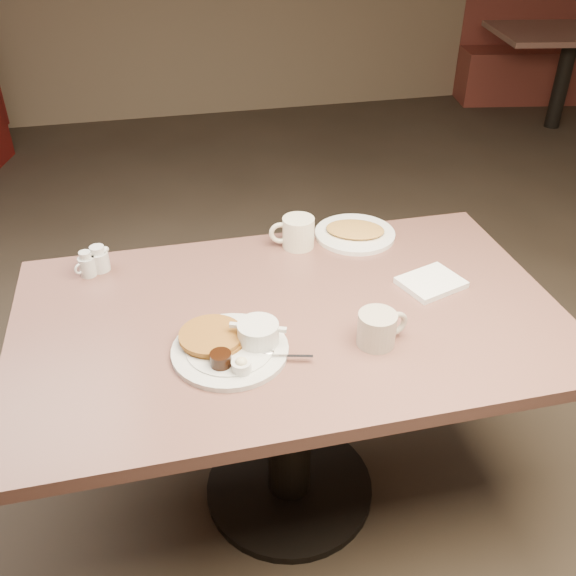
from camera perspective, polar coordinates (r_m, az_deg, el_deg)
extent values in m
cube|color=#4C3F33|center=(2.26, 0.12, -18.04)|extent=(7.00, 8.00, 0.02)
cube|color=#84564C|center=(1.73, 0.15, -2.83)|extent=(1.50, 0.90, 0.04)
cylinder|color=black|center=(1.97, 0.13, -11.13)|extent=(0.14, 0.14, 0.69)
cylinder|color=black|center=(2.24, 0.12, -17.64)|extent=(0.56, 0.56, 0.03)
cylinder|color=silver|center=(1.59, -5.30, -5.67)|extent=(0.39, 0.39, 0.01)
cylinder|color=silver|center=(1.59, -5.32, -5.41)|extent=(0.29, 0.29, 0.00)
cylinder|color=#935D20|center=(1.61, -6.76, -4.53)|extent=(0.22, 0.22, 0.01)
cylinder|color=#935D20|center=(1.60, -7.02, -4.29)|extent=(0.22, 0.22, 0.01)
cylinder|color=silver|center=(1.59, -2.74, -4.10)|extent=(0.14, 0.14, 0.05)
cube|color=silver|center=(1.59, -4.94, -3.39)|extent=(0.03, 0.02, 0.01)
cube|color=silver|center=(1.57, -0.55, -3.82)|extent=(0.03, 0.02, 0.01)
ellipsoid|color=silver|center=(1.58, -3.17, -3.59)|extent=(0.06, 0.06, 0.03)
ellipsoid|color=silver|center=(1.57, -2.27, -3.94)|extent=(0.06, 0.06, 0.02)
cylinder|color=black|center=(1.53, -6.14, -6.51)|extent=(0.07, 0.07, 0.04)
cylinder|color=silver|center=(1.51, -4.27, -7.13)|extent=(0.06, 0.06, 0.03)
ellipsoid|color=beige|center=(1.50, -4.29, -6.73)|extent=(0.04, 0.04, 0.02)
cube|color=silver|center=(1.55, 0.14, -6.23)|extent=(0.12, 0.04, 0.00)
ellipsoid|color=silver|center=(1.57, -1.93, -5.79)|extent=(0.04, 0.04, 0.01)
cylinder|color=#BEB4A2|center=(1.61, 8.08, -3.72)|extent=(0.12, 0.12, 0.09)
cylinder|color=black|center=(1.58, 8.20, -2.57)|extent=(0.09, 0.09, 0.01)
torus|color=#BEB4A2|center=(1.63, 9.75, -3.22)|extent=(0.07, 0.03, 0.07)
cube|color=white|center=(1.88, 12.91, 0.49)|extent=(0.21, 0.18, 0.02)
cylinder|color=white|center=(2.01, 0.95, 5.09)|extent=(0.12, 0.12, 0.10)
torus|color=white|center=(2.00, -0.68, 5.03)|extent=(0.08, 0.03, 0.07)
cylinder|color=silver|center=(1.96, -17.83, 1.88)|extent=(0.06, 0.06, 0.06)
cylinder|color=silver|center=(1.94, -18.03, 2.88)|extent=(0.04, 0.04, 0.02)
cone|color=silver|center=(1.95, -17.56, 3.01)|extent=(0.02, 0.02, 0.02)
torus|color=silver|center=(1.95, -18.47, 1.68)|extent=(0.03, 0.03, 0.04)
cylinder|color=silver|center=(1.98, -16.83, 2.37)|extent=(0.08, 0.08, 0.06)
cylinder|color=silver|center=(1.96, -17.02, 3.36)|extent=(0.05, 0.05, 0.02)
cone|color=silver|center=(1.95, -16.33, 3.28)|extent=(0.02, 0.02, 0.02)
torus|color=silver|center=(1.98, -17.77, 2.47)|extent=(0.04, 0.02, 0.04)
cylinder|color=white|center=(2.10, 6.11, 4.92)|extent=(0.35, 0.35, 0.01)
ellipsoid|color=gold|center=(2.09, 6.14, 5.34)|extent=(0.23, 0.20, 0.02)
cube|color=brown|center=(6.31, 20.76, 17.76)|extent=(1.23, 0.64, 0.45)
cube|color=brown|center=(6.39, 20.98, 22.08)|extent=(1.17, 0.33, 0.90)
cube|color=#9D6F64|center=(5.55, 24.60, 20.41)|extent=(1.29, 0.98, 0.04)
cylinder|color=black|center=(5.63, 23.67, 16.76)|extent=(0.14, 0.14, 0.71)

